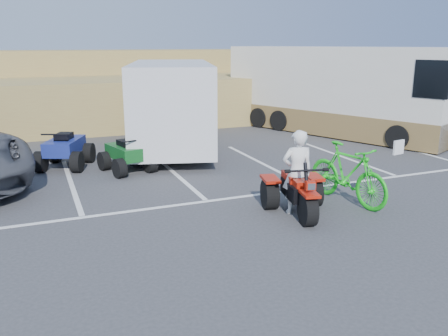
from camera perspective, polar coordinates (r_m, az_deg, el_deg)
name	(u,v)px	position (r m, az deg, el deg)	size (l,w,h in m)	color
ground	(254,241)	(8.59, 3.57, -8.82)	(100.00, 100.00, 0.00)	#39393C
parking_stripes	(216,178)	(12.43, -0.97, -1.23)	(28.00, 5.16, 0.01)	white
grass_embankment	(109,88)	(22.90, -13.65, 9.35)	(40.00, 8.50, 3.10)	#9B7E46
red_trike_atv	(298,215)	(9.95, 8.87, -5.59)	(1.28, 1.70, 1.11)	#B01A0A
rider	(297,172)	(9.82, 8.80, -0.49)	(0.64, 0.42, 1.75)	white
green_dirt_bike	(347,174)	(10.74, 14.63, -0.65)	(0.62, 2.21, 1.33)	#14BF19
cargo_trailer	(172,104)	(15.56, -6.31, 7.69)	(4.04, 6.51, 2.83)	silver
rv_motorhome	(335,97)	(19.10, 13.18, 8.34)	(5.69, 9.22, 3.26)	silver
quad_atv_blue	(67,167)	(14.29, -18.42, 0.12)	(1.25, 1.68, 1.10)	navy
quad_atv_green	(127,171)	(13.39, -11.54, -0.37)	(1.12, 1.50, 0.98)	#13541E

